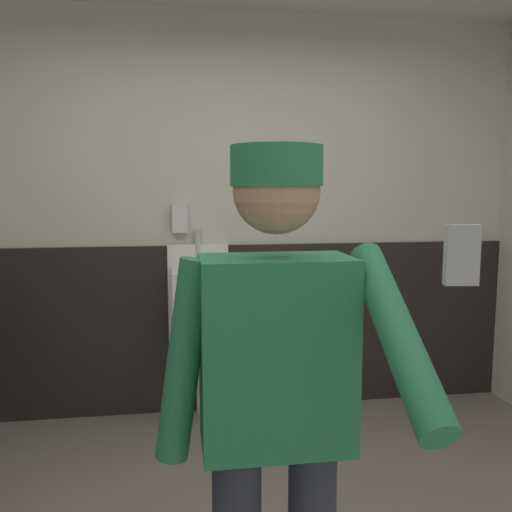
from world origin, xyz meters
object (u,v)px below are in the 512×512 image
at_px(urinal_solo, 199,303).
at_px(cell_phone, 462,255).
at_px(person, 276,388).
at_px(soap_dispenser, 180,219).

distance_m(urinal_solo, cell_phone, 2.58).
distance_m(person, cell_phone, 0.70).
bearing_deg(urinal_solo, soap_dispenser, 133.51).
height_order(urinal_solo, person, person).
bearing_deg(urinal_solo, person, -86.30).
bearing_deg(urinal_solo, cell_phone, -81.49).
relative_size(person, soap_dispenser, 8.98).
bearing_deg(person, soap_dispenser, 96.56).
height_order(person, cell_phone, person).
relative_size(person, cell_phone, 14.70).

